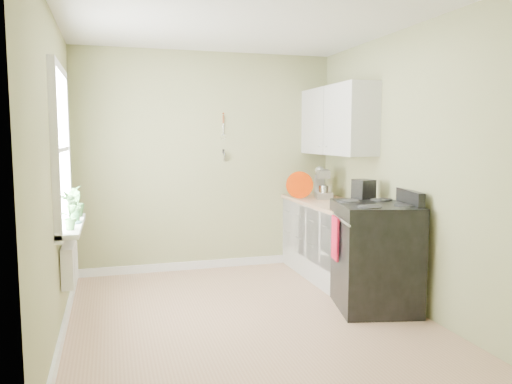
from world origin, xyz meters
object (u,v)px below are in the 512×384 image
object	(u,v)px
stove	(375,255)
coffee_maker	(363,195)
stand_mixer	(323,185)
kettle	(297,189)

from	to	relation	value
stove	coffee_maker	distance (m)	0.67
stove	stand_mixer	distance (m)	1.49
stove	kettle	distance (m)	1.71
kettle	stand_mixer	bearing A→B (deg)	-46.47
stove	kettle	world-z (taller)	stove
stand_mixer	coffee_maker	distance (m)	0.98
stove	stand_mixer	world-z (taller)	stand_mixer
stove	stand_mixer	xyz separation A→B (m)	(0.06, 1.38, 0.55)
stove	coffee_maker	size ratio (longest dim) A/B	3.73
stove	stand_mixer	bearing A→B (deg)	87.65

